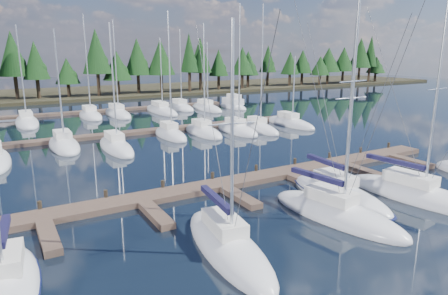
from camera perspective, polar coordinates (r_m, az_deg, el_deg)
ground at (r=40.10m, az=-9.11°, el=-0.69°), size 260.00×260.00×0.00m
far_shore at (r=97.84m, az=-21.90°, el=7.11°), size 220.00×30.00×0.60m
main_dock at (r=29.03m, az=-0.11°, el=-5.69°), size 44.00×6.13×0.90m
back_docks at (r=58.43m, az=-16.02°, el=3.65°), size 50.00×21.80×0.40m
front_sailboat_1 at (r=19.77m, az=-28.59°, el=-16.99°), size 3.44×8.02×13.20m
front_sailboat_2 at (r=20.66m, az=0.51°, el=-13.86°), size 3.71×9.46×12.00m
front_sailboat_3 at (r=25.25m, az=15.71°, el=-9.05°), size 4.28×9.64×14.90m
front_sailboat_4 at (r=28.44m, az=16.07°, el=-6.52°), size 3.38×9.36×12.56m
front_sailboat_5 at (r=30.30m, az=25.69°, el=-6.11°), size 4.28×10.64×13.58m
back_sailboat_rows at (r=54.04m, az=-15.36°, el=2.99°), size 47.11×32.65×16.73m
motor_yacht_right at (r=70.95m, az=1.28°, el=6.07°), size 2.80×8.02×3.97m
tree_line at (r=87.61m, az=-21.52°, el=11.23°), size 183.02×11.81×13.71m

